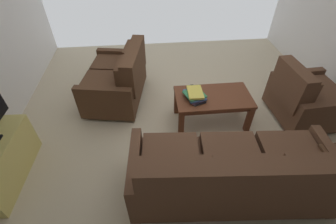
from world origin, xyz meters
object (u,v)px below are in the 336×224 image
(sofa_main, at_px, (232,174))
(loveseat_near, at_px, (118,79))
(coffee_table, at_px, (213,100))
(armchair_side, at_px, (304,98))
(book_stack, at_px, (195,95))
(tv_remote, at_px, (193,88))

(sofa_main, bearing_deg, loveseat_near, -56.20)
(coffee_table, relative_size, armchair_side, 1.14)
(loveseat_near, relative_size, book_stack, 3.77)
(tv_remote, bearing_deg, sofa_main, 96.65)
(sofa_main, height_order, armchair_side, sofa_main)
(sofa_main, relative_size, armchair_side, 2.33)
(coffee_table, relative_size, book_stack, 2.97)
(armchair_side, distance_m, tv_remote, 1.57)
(loveseat_near, relative_size, tv_remote, 7.90)
(sofa_main, xyz_separation_m, armchair_side, (-1.40, -1.13, -0.03))
(sofa_main, bearing_deg, tv_remote, -83.35)
(sofa_main, height_order, book_stack, sofa_main)
(loveseat_near, bearing_deg, book_stack, 146.49)
(coffee_table, distance_m, armchair_side, 1.31)
(loveseat_near, height_order, armchair_side, loveseat_near)
(coffee_table, height_order, book_stack, book_stack)
(armchair_side, distance_m, book_stack, 1.58)
(sofa_main, xyz_separation_m, loveseat_near, (1.24, -1.85, -0.02))
(coffee_table, distance_m, book_stack, 0.30)
(loveseat_near, distance_m, armchair_side, 2.73)
(armchair_side, height_order, book_stack, armchair_side)
(sofa_main, bearing_deg, book_stack, -81.09)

